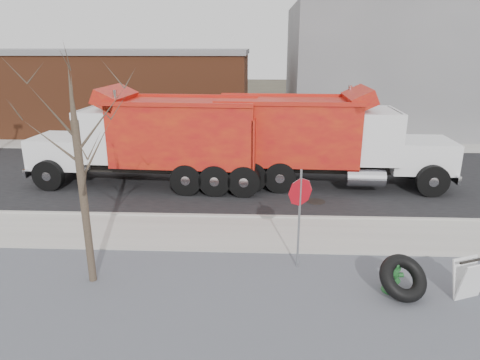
{
  "coord_description": "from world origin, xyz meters",
  "views": [
    {
      "loc": [
        0.83,
        -11.75,
        5.61
      ],
      "look_at": [
        0.26,
        1.39,
        1.4
      ],
      "focal_mm": 32.0,
      "sensor_mm": 36.0,
      "label": 1
    }
  ],
  "objects_px": {
    "dump_truck_red_a": "(319,137)",
    "dump_truck_red_b": "(155,137)",
    "sandwich_board": "(469,279)",
    "stop_sign": "(300,202)",
    "fire_hydrant": "(393,277)",
    "truck_tire": "(403,278)"
  },
  "relations": [
    {
      "from": "dump_truck_red_b",
      "to": "fire_hydrant",
      "type": "bearing_deg",
      "value": 136.6
    },
    {
      "from": "truck_tire",
      "to": "stop_sign",
      "type": "relative_size",
      "value": 0.52
    },
    {
      "from": "truck_tire",
      "to": "stop_sign",
      "type": "distance_m",
      "value": 2.94
    },
    {
      "from": "sandwich_board",
      "to": "dump_truck_red_a",
      "type": "relative_size",
      "value": 0.1
    },
    {
      "from": "stop_sign",
      "to": "dump_truck_red_b",
      "type": "height_order",
      "value": "dump_truck_red_b"
    },
    {
      "from": "sandwich_board",
      "to": "dump_truck_red_b",
      "type": "relative_size",
      "value": 0.1
    },
    {
      "from": "sandwich_board",
      "to": "dump_truck_red_a",
      "type": "bearing_deg",
      "value": 83.96
    },
    {
      "from": "truck_tire",
      "to": "dump_truck_red_b",
      "type": "bearing_deg",
      "value": 133.16
    },
    {
      "from": "truck_tire",
      "to": "sandwich_board",
      "type": "height_order",
      "value": "same"
    },
    {
      "from": "dump_truck_red_a",
      "to": "dump_truck_red_b",
      "type": "relative_size",
      "value": 1.04
    },
    {
      "from": "truck_tire",
      "to": "stop_sign",
      "type": "xyz_separation_m",
      "value": [
        -2.29,
        1.28,
        1.33
      ]
    },
    {
      "from": "stop_sign",
      "to": "sandwich_board",
      "type": "relative_size",
      "value": 2.74
    },
    {
      "from": "truck_tire",
      "to": "sandwich_board",
      "type": "bearing_deg",
      "value": -0.7
    },
    {
      "from": "sandwich_board",
      "to": "fire_hydrant",
      "type": "bearing_deg",
      "value": 150.15
    },
    {
      "from": "stop_sign",
      "to": "truck_tire",
      "type": "bearing_deg",
      "value": -38.76
    },
    {
      "from": "sandwich_board",
      "to": "dump_truck_red_b",
      "type": "height_order",
      "value": "dump_truck_red_b"
    },
    {
      "from": "truck_tire",
      "to": "dump_truck_red_a",
      "type": "distance_m",
      "value": 8.49
    },
    {
      "from": "dump_truck_red_a",
      "to": "dump_truck_red_b",
      "type": "bearing_deg",
      "value": -175.47
    },
    {
      "from": "fire_hydrant",
      "to": "dump_truck_red_a",
      "type": "relative_size",
      "value": 0.09
    },
    {
      "from": "sandwich_board",
      "to": "stop_sign",
      "type": "bearing_deg",
      "value": 139.01
    },
    {
      "from": "stop_sign",
      "to": "dump_truck_red_a",
      "type": "relative_size",
      "value": 0.27
    },
    {
      "from": "truck_tire",
      "to": "dump_truck_red_a",
      "type": "relative_size",
      "value": 0.14
    }
  ]
}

